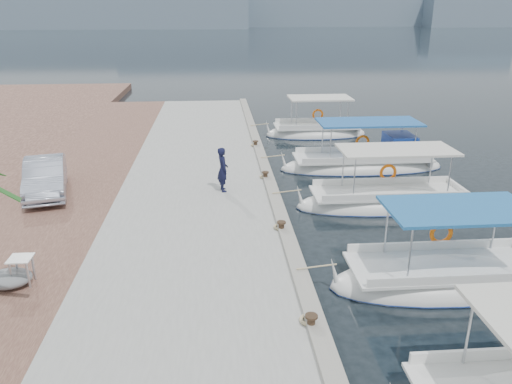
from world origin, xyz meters
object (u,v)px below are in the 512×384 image
Objects in this scene: fishing_caique_c at (387,203)px; fishing_caique_e at (316,133)px; parked_car at (45,177)px; fisherman at (223,169)px; fishing_caique_b at (444,280)px; fishing_caique_d at (364,165)px.

fishing_caique_c and fishing_caique_e have the same top height.
fishing_caique_e is 1.49× the size of parked_car.
parked_car is at bearing -140.19° from fishing_caique_e.
fishing_caique_c is 6.30m from fisherman.
fishing_caique_b is 3.71× the size of fisherman.
fishing_caique_b is at bearing -42.88° from parked_car.
fishing_caique_e reaches higher than parked_car.
fishing_caique_e is 11.85m from fisherman.
fishing_caique_e is at bearing 98.35° from fishing_caique_d.
fishing_caique_b is 5.67m from fishing_caique_c.
fishing_caique_e is (-0.52, 11.20, 0.00)m from fishing_caique_c.
fishing_caique_b is 8.79m from fisherman.
fishing_caique_b is 0.82× the size of fishing_caique_d.
fishing_caique_b is 1.06× the size of fishing_caique_e.
fishing_caique_d is 4.51× the size of fisherman.
fishing_caique_c is 0.91× the size of fishing_caique_d.
parked_car is at bearing 76.09° from fisherman.
fishing_caique_b is 14.10m from parked_car.
fishing_caique_e is 3.49× the size of fisherman.
fishing_caique_b and fishing_caique_e have the same top height.
fishing_caique_c is at bearing -109.57° from fisherman.
fishing_caique_b and fishing_caique_c have the same top height.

